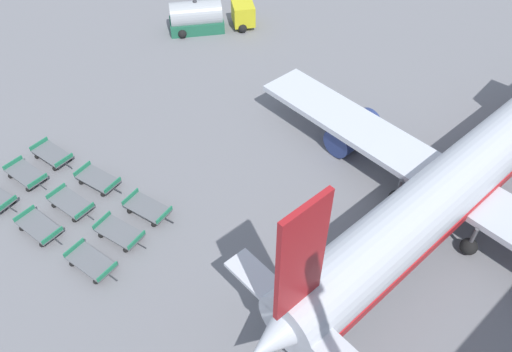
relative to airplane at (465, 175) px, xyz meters
The scene contains 11 objects.
ground_plane 14.81m from the airplane, behind, with size 500.00×500.00×0.00m, color gray.
airplane is the anchor object (origin of this frame).
fuel_tanker_secondary 30.73m from the airplane, behind, with size 6.80×8.71×3.28m.
baggage_dolly_row_near_col_b 27.92m from the airplane, 127.29° to the right, with size 3.89×2.12×0.92m.
baggage_dolly_row_near_col_c 24.34m from the airplane, 119.96° to the right, with size 3.89×2.19×0.92m.
baggage_dolly_row_mid_a_col_a 30.36m from the airplane, 136.88° to the right, with size 3.89×2.10×0.92m.
baggage_dolly_row_mid_a_col_b 26.30m from the airplane, 131.47° to the right, with size 3.89×2.16×0.92m.
baggage_dolly_row_mid_a_col_c 22.69m from the airplane, 124.97° to the right, with size 3.89×2.35×0.92m.
baggage_dolly_row_mid_b_col_a 29.36m from the airplane, 141.19° to the right, with size 3.89×2.13×0.92m.
baggage_dolly_row_mid_b_col_b 25.06m from the airplane, 136.70° to the right, with size 3.89×2.32×0.92m.
baggage_dolly_row_mid_b_col_c 21.05m from the airplane, 130.11° to the right, with size 3.89×2.34×0.92m.
Camera 1 is at (22.36, -24.61, 25.82)m, focal length 35.00 mm.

